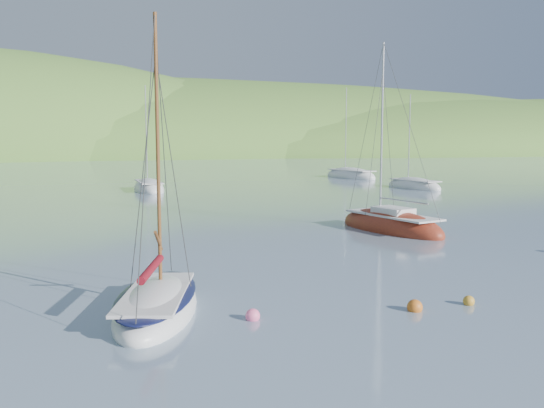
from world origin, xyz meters
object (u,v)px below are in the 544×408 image
object	(u,v)px
daysailer_white	(157,306)
sloop_red	(391,227)
distant_sloop_d	(414,187)
distant_sloop_b	(351,176)
distant_sloop_a	(149,189)

from	to	relation	value
daysailer_white	sloop_red	world-z (taller)	sloop_red
daysailer_white	distant_sloop_d	world-z (taller)	distant_sloop_d
sloop_red	distant_sloop_d	world-z (taller)	sloop_red
daysailer_white	distant_sloop_b	xyz separation A→B (m)	(29.10, 52.77, -0.02)
distant_sloop_d	daysailer_white	bearing A→B (deg)	-141.79
sloop_red	distant_sloop_d	size ratio (longest dim) A/B	1.12
sloop_red	distant_sloop_b	size ratio (longest dim) A/B	0.94
distant_sloop_b	distant_sloop_d	world-z (taller)	distant_sloop_b
distant_sloop_b	distant_sloop_d	size ratio (longest dim) A/B	1.19
daysailer_white	sloop_red	bearing A→B (deg)	56.25
daysailer_white	sloop_red	xyz separation A→B (m)	(14.53, 12.80, -0.00)
sloop_red	distant_sloop_d	bearing A→B (deg)	42.88
distant_sloop_b	sloop_red	bearing A→B (deg)	-127.23
sloop_red	distant_sloop_a	bearing A→B (deg)	96.12
daysailer_white	distant_sloop_a	bearing A→B (deg)	100.85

